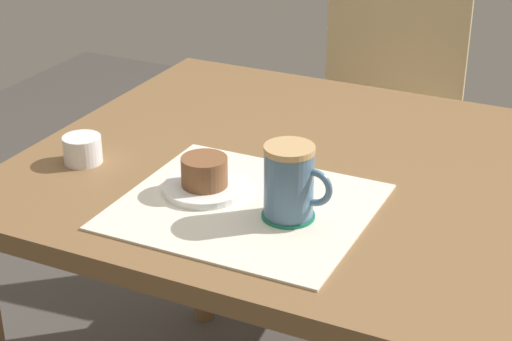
{
  "coord_description": "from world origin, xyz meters",
  "views": [
    {
      "loc": [
        0.49,
        -1.3,
        1.38
      ],
      "look_at": [
        -0.07,
        -0.16,
        0.77
      ],
      "focal_mm": 60.0,
      "sensor_mm": 36.0,
      "label": 1
    }
  ],
  "objects_px": {
    "dining_table": "(326,206)",
    "pastry_plate": "(205,188)",
    "coffee_mug": "(290,181)",
    "sugar_bowl": "(83,149)",
    "wooden_chair": "(383,125)",
    "pastry": "(204,171)"
  },
  "relations": [
    {
      "from": "dining_table",
      "to": "pastry_plate",
      "type": "bearing_deg",
      "value": -129.08
    },
    {
      "from": "coffee_mug",
      "to": "sugar_bowl",
      "type": "distance_m",
      "value": 0.43
    },
    {
      "from": "pastry_plate",
      "to": "dining_table",
      "type": "bearing_deg",
      "value": 50.92
    },
    {
      "from": "wooden_chair",
      "to": "pastry",
      "type": "relative_size",
      "value": 11.09
    },
    {
      "from": "pastry_plate",
      "to": "sugar_bowl",
      "type": "height_order",
      "value": "sugar_bowl"
    },
    {
      "from": "dining_table",
      "to": "coffee_mug",
      "type": "distance_m",
      "value": 0.25
    },
    {
      "from": "dining_table",
      "to": "pastry",
      "type": "height_order",
      "value": "pastry"
    },
    {
      "from": "wooden_chair",
      "to": "pastry_plate",
      "type": "distance_m",
      "value": 0.99
    },
    {
      "from": "wooden_chair",
      "to": "coffee_mug",
      "type": "height_order",
      "value": "wooden_chair"
    },
    {
      "from": "coffee_mug",
      "to": "sugar_bowl",
      "type": "xyz_separation_m",
      "value": [
        -0.43,
        0.04,
        -0.04
      ]
    },
    {
      "from": "wooden_chair",
      "to": "pastry",
      "type": "distance_m",
      "value": 1.0
    },
    {
      "from": "dining_table",
      "to": "pastry",
      "type": "bearing_deg",
      "value": -129.08
    },
    {
      "from": "pastry",
      "to": "sugar_bowl",
      "type": "xyz_separation_m",
      "value": [
        -0.26,
        0.01,
        -0.02
      ]
    },
    {
      "from": "dining_table",
      "to": "wooden_chair",
      "type": "height_order",
      "value": "wooden_chair"
    },
    {
      "from": "pastry_plate",
      "to": "pastry",
      "type": "xyz_separation_m",
      "value": [
        0.0,
        0.0,
        0.03
      ]
    },
    {
      "from": "pastry",
      "to": "coffee_mug",
      "type": "relative_size",
      "value": 0.66
    },
    {
      "from": "pastry_plate",
      "to": "sugar_bowl",
      "type": "relative_size",
      "value": 2.02
    },
    {
      "from": "pastry",
      "to": "coffee_mug",
      "type": "height_order",
      "value": "coffee_mug"
    },
    {
      "from": "wooden_chair",
      "to": "coffee_mug",
      "type": "relative_size",
      "value": 7.35
    },
    {
      "from": "dining_table",
      "to": "pastry",
      "type": "relative_size",
      "value": 13.82
    },
    {
      "from": "dining_table",
      "to": "coffee_mug",
      "type": "height_order",
      "value": "coffee_mug"
    },
    {
      "from": "dining_table",
      "to": "pastry_plate",
      "type": "distance_m",
      "value": 0.25
    }
  ]
}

